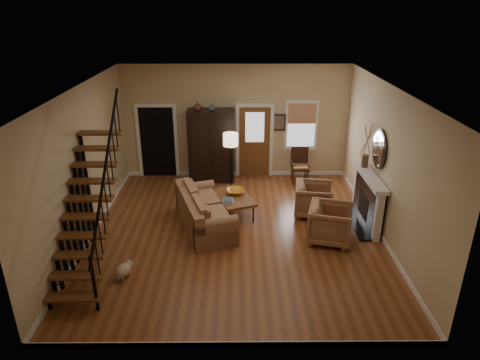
{
  "coord_description": "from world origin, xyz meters",
  "views": [
    {
      "loc": [
        0.03,
        -8.52,
        4.94
      ],
      "look_at": [
        0.1,
        0.4,
        1.15
      ],
      "focal_mm": 32.0,
      "sensor_mm": 36.0,
      "label": 1
    }
  ],
  "objects_px": {
    "armchair_right": "(314,199)",
    "sofa": "(205,211)",
    "coffee_table": "(233,205)",
    "armchair_left": "(330,223)",
    "armoire": "(211,146)",
    "side_chair": "(300,166)",
    "floor_lamp": "(231,164)"
  },
  "relations": [
    {
      "from": "coffee_table",
      "to": "armchair_left",
      "type": "height_order",
      "value": "armchair_left"
    },
    {
      "from": "sofa",
      "to": "armchair_right",
      "type": "xyz_separation_m",
      "value": [
        2.63,
        0.61,
        -0.01
      ]
    },
    {
      "from": "sofa",
      "to": "coffee_table",
      "type": "distance_m",
      "value": 0.93
    },
    {
      "from": "side_chair",
      "to": "coffee_table",
      "type": "bearing_deg",
      "value": -133.55
    },
    {
      "from": "armoire",
      "to": "armchair_right",
      "type": "relative_size",
      "value": 2.35
    },
    {
      "from": "armoire",
      "to": "floor_lamp",
      "type": "relative_size",
      "value": 1.22
    },
    {
      "from": "floor_lamp",
      "to": "armoire",
      "type": "bearing_deg",
      "value": 119.87
    },
    {
      "from": "coffee_table",
      "to": "armchair_left",
      "type": "distance_m",
      "value": 2.48
    },
    {
      "from": "armoire",
      "to": "sofa",
      "type": "bearing_deg",
      "value": -90.34
    },
    {
      "from": "side_chair",
      "to": "armoire",
      "type": "bearing_deg",
      "value": 175.52
    },
    {
      "from": "armchair_right",
      "to": "sofa",
      "type": "bearing_deg",
      "value": 112.04
    },
    {
      "from": "armchair_left",
      "to": "coffee_table",
      "type": "bearing_deg",
      "value": 74.5
    },
    {
      "from": "coffee_table",
      "to": "sofa",
      "type": "bearing_deg",
      "value": -136.11
    },
    {
      "from": "floor_lamp",
      "to": "sofa",
      "type": "bearing_deg",
      "value": -107.44
    },
    {
      "from": "armoire",
      "to": "armchair_right",
      "type": "xyz_separation_m",
      "value": [
        2.61,
        -2.23,
        -0.64
      ]
    },
    {
      "from": "armchair_left",
      "to": "side_chair",
      "type": "relative_size",
      "value": 0.91
    },
    {
      "from": "coffee_table",
      "to": "armchair_right",
      "type": "xyz_separation_m",
      "value": [
        1.97,
        -0.02,
        0.16
      ]
    },
    {
      "from": "floor_lamp",
      "to": "armchair_right",
      "type": "bearing_deg",
      "value": -31.32
    },
    {
      "from": "coffee_table",
      "to": "armchair_left",
      "type": "relative_size",
      "value": 1.39
    },
    {
      "from": "coffee_table",
      "to": "side_chair",
      "type": "bearing_deg",
      "value": 46.45
    },
    {
      "from": "floor_lamp",
      "to": "side_chair",
      "type": "height_order",
      "value": "floor_lamp"
    },
    {
      "from": "armoire",
      "to": "side_chair",
      "type": "xyz_separation_m",
      "value": [
        2.55,
        -0.2,
        -0.54
      ]
    },
    {
      "from": "armchair_right",
      "to": "floor_lamp",
      "type": "bearing_deg",
      "value": 67.62
    },
    {
      "from": "coffee_table",
      "to": "armchair_left",
      "type": "xyz_separation_m",
      "value": [
        2.13,
        -1.27,
        0.17
      ]
    },
    {
      "from": "armchair_left",
      "to": "side_chair",
      "type": "distance_m",
      "value": 3.28
    },
    {
      "from": "sofa",
      "to": "armchair_right",
      "type": "height_order",
      "value": "sofa"
    },
    {
      "from": "coffee_table",
      "to": "floor_lamp",
      "type": "distance_m",
      "value": 1.37
    },
    {
      "from": "coffee_table",
      "to": "floor_lamp",
      "type": "height_order",
      "value": "floor_lamp"
    },
    {
      "from": "armchair_left",
      "to": "armoire",
      "type": "bearing_deg",
      "value": 53.83
    },
    {
      "from": "armoire",
      "to": "side_chair",
      "type": "distance_m",
      "value": 2.61
    },
    {
      "from": "armoire",
      "to": "side_chair",
      "type": "height_order",
      "value": "armoire"
    },
    {
      "from": "armchair_right",
      "to": "floor_lamp",
      "type": "xyz_separation_m",
      "value": [
        -2.04,
        1.24,
        0.45
      ]
    }
  ]
}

